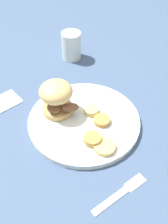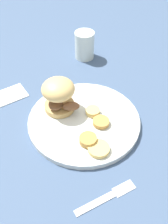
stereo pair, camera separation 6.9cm
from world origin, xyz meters
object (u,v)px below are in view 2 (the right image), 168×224
Objects in this scene: sandwich at (59,94)px; drinking_glass at (85,45)px; dinner_plate at (84,120)px; fork at (107,197)px.

sandwich is 0.29m from drinking_glass.
dinner_plate is 0.33m from drinking_glass.
drinking_glass is (0.44, -0.32, 0.05)m from fork.
dinner_plate is 2.63× the size of sandwich.
fork is 1.55× the size of drinking_glass.
sandwich is 0.29m from fork.
drinking_glass is (0.17, -0.24, -0.02)m from sandwich.
fork is at bearing 163.34° from sandwich.
drinking_glass is at bearing -54.52° from sandwich.
dinner_plate is at bearing -161.64° from sandwich.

